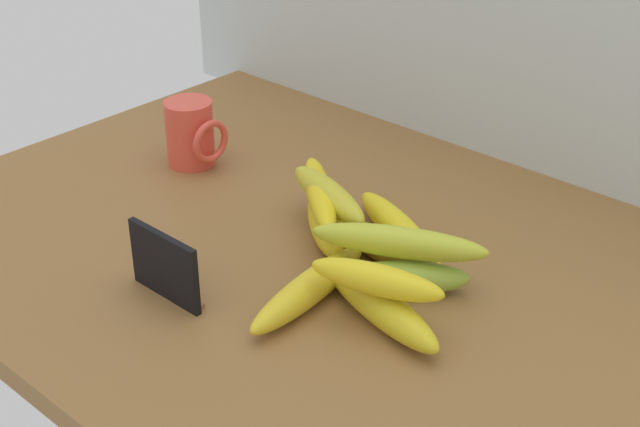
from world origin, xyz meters
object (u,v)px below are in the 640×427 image
coffee_mug (192,133)px  banana_8 (328,195)px  chalkboard_sign (165,268)px  banana_6 (320,194)px  banana_2 (399,229)px  banana_4 (389,249)px  banana_5 (402,277)px  banana_0 (379,304)px  banana_1 (326,223)px  banana_3 (309,288)px  banana_9 (377,280)px  banana_7 (399,242)px

coffee_mug → banana_8: (29.13, -2.59, 1.26)cm
chalkboard_sign → banana_6: 22.62cm
banana_6 → coffee_mug: bearing=174.4°
banana_2 → banana_8: 9.94cm
banana_4 → banana_5: size_ratio=1.08×
coffee_mug → banana_0: bearing=-15.2°
coffee_mug → banana_1: (29.01, -2.88, -2.75)cm
banana_8 → banana_3: bearing=-56.8°
banana_3 → banana_9: (8.35, 1.58, 4.11)cm
coffee_mug → banana_5: bearing=-8.0°
banana_1 → banana_0: bearing=-30.2°
banana_0 → banana_4: 11.87cm
banana_1 → banana_4: size_ratio=0.92×
banana_0 → banana_2: 16.94cm
banana_2 → banana_5: same height
banana_5 → banana_0: bearing=-76.8°
banana_0 → banana_6: (-17.35, 9.54, 3.77)cm
coffee_mug → banana_6: (27.83, -2.74, 1.01)cm
chalkboard_sign → banana_4: size_ratio=0.64×
coffee_mug → banana_8: 29.27cm
banana_2 → banana_7: banana_7 is taller
banana_3 → banana_9: banana_9 is taller
banana_3 → banana_5: size_ratio=1.31×
banana_0 → banana_1: bearing=149.8°
banana_0 → banana_3: bearing=-162.1°
banana_1 → banana_5: bearing=-12.6°
banana_1 → banana_4: bearing=3.4°
banana_4 → banana_8: size_ratio=1.05×
banana_3 → banana_8: banana_8 is taller
banana_1 → banana_2: size_ratio=0.78×
chalkboard_sign → banana_2: bearing=65.6°
coffee_mug → chalkboard_sign: bearing=-45.9°
banana_1 → banana_9: banana_9 is taller
banana_5 → banana_9: size_ratio=1.04×
chalkboard_sign → banana_5: size_ratio=0.70×
banana_0 → banana_7: bearing=111.7°
banana_4 → banana_1: bearing=-176.6°
banana_2 → banana_9: (8.86, -15.64, 4.04)cm
coffee_mug → banana_0: (45.18, -12.28, -2.76)cm
banana_0 → banana_3: (-8.02, -2.59, -0.24)cm
banana_4 → banana_9: 13.50cm
banana_7 → banana_9: (3.10, -7.95, 0.14)cm
banana_4 → banana_6: size_ratio=0.87×
banana_2 → banana_7: (5.76, -7.70, 3.90)cm
banana_5 → banana_7: bearing=147.9°
banana_3 → banana_4: (1.61, 12.57, 0.11)cm
banana_3 → banana_6: 15.82cm
chalkboard_sign → banana_4: (14.54, 22.69, -1.86)cm
banana_1 → banana_3: bearing=-55.8°
banana_1 → banana_8: 4.02cm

